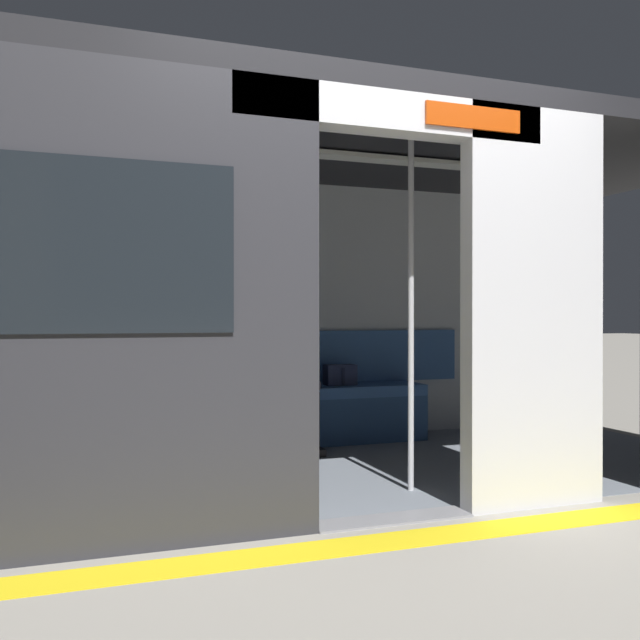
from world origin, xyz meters
name	(u,v)px	position (x,y,z in m)	size (l,w,h in m)	color
ground_plane	(392,520)	(0.00, 0.00, 0.00)	(60.00, 60.00, 0.00)	gray
platform_edge_strip	(420,537)	(0.00, 0.30, 0.00)	(8.00, 0.24, 0.01)	yellow
train_car	(312,248)	(0.05, -1.12, 1.50)	(6.40, 2.61, 2.30)	silver
bench_seat	(278,402)	(0.00, -2.09, 0.36)	(2.52, 0.44, 0.47)	#38609E
person_seated	(289,361)	(-0.08, -2.04, 0.69)	(0.55, 0.67, 1.20)	silver
handbag	(340,375)	(-0.56, -2.17, 0.56)	(0.26, 0.15, 0.17)	#262D4C
book	(233,387)	(0.35, -2.17, 0.49)	(0.15, 0.22, 0.03)	gold
grab_pole_door	(303,310)	(0.36, -0.35, 1.08)	(0.04, 0.04, 2.16)	silver
grab_pole_far	(411,311)	(-0.36, -0.50, 1.08)	(0.04, 0.04, 2.16)	silver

